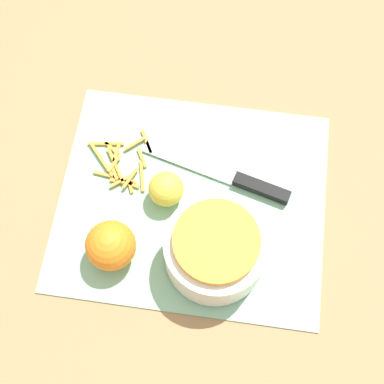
# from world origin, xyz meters

# --- Properties ---
(ground_plane) EXTENTS (4.00, 4.00, 0.00)m
(ground_plane) POSITION_xyz_m (0.00, 0.00, 0.00)
(ground_plane) COLOR #9E754C
(cutting_board) EXTENTS (0.43, 0.37, 0.01)m
(cutting_board) POSITION_xyz_m (0.00, 0.00, 0.00)
(cutting_board) COLOR #84B793
(cutting_board) RESTS_ON ground_plane
(bowl_speckled) EXTENTS (0.15, 0.15, 0.09)m
(bowl_speckled) POSITION_xyz_m (-0.05, 0.09, 0.05)
(bowl_speckled) COLOR silver
(bowl_speckled) RESTS_ON cutting_board
(knife) EXTENTS (0.25, 0.09, 0.02)m
(knife) POSITION_xyz_m (-0.08, -0.04, 0.01)
(knife) COLOR black
(knife) RESTS_ON cutting_board
(orange_left) EXTENTS (0.08, 0.08, 0.08)m
(orange_left) POSITION_xyz_m (0.11, 0.11, 0.04)
(orange_left) COLOR orange
(orange_left) RESTS_ON cutting_board
(lemon) EXTENTS (0.06, 0.06, 0.06)m
(lemon) POSITION_xyz_m (0.04, -0.00, 0.03)
(lemon) COLOR gold
(lemon) RESTS_ON cutting_board
(peel_pile) EXTENTS (0.11, 0.12, 0.01)m
(peel_pile) POSITION_xyz_m (0.12, -0.04, 0.01)
(peel_pile) COLOR orange
(peel_pile) RESTS_ON cutting_board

